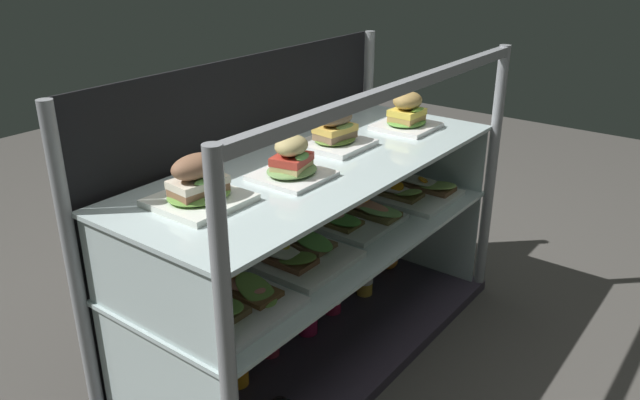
{
  "coord_description": "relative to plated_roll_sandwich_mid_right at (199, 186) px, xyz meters",
  "views": [
    {
      "loc": [
        -1.33,
        -1.01,
        1.23
      ],
      "look_at": [
        0.0,
        0.0,
        0.51
      ],
      "focal_mm": 35.25,
      "sensor_mm": 36.0,
      "label": 1
    }
  ],
  "objects": [
    {
      "name": "shelf_upper_glass",
      "position": [
        0.41,
        -0.05,
        -0.05
      ],
      "size": [
        1.26,
        0.49,
        0.01
      ],
      "primitive_type": "cube",
      "color": "silver",
      "rests_on": "riser_upper_tier"
    },
    {
      "name": "open_sandwich_tray_mid_right",
      "position": [
        -0.02,
        -0.07,
        -0.26
      ],
      "size": [
        0.26,
        0.36,
        0.06
      ],
      "color": "white",
      "rests_on": "shelf_lower_glass"
    },
    {
      "name": "juice_bottle_back_right",
      "position": [
        -0.06,
        0.01,
        -0.54
      ],
      "size": [
        0.07,
        0.07,
        0.24
      ],
      "color": "white",
      "rests_on": "case_base_deck"
    },
    {
      "name": "open_sandwich_tray_far_right",
      "position": [
        0.56,
        -0.03,
        -0.26
      ],
      "size": [
        0.26,
        0.37,
        0.06
      ],
      "color": "white",
      "rests_on": "shelf_lower_glass"
    },
    {
      "name": "juice_bottle_near_post",
      "position": [
        0.09,
        0.01,
        -0.55
      ],
      "size": [
        0.06,
        0.06,
        0.22
      ],
      "color": "orange",
      "rests_on": "case_base_deck"
    },
    {
      "name": "case_base_deck",
      "position": [
        0.41,
        -0.05,
        -0.66
      ],
      "size": [
        1.31,
        0.55,
        0.04
      ],
      "primitive_type": "cube",
      "color": "#342C3A",
      "rests_on": "ground"
    },
    {
      "name": "open_sandwich_tray_mid_left",
      "position": [
        0.27,
        -0.04,
        -0.26
      ],
      "size": [
        0.26,
        0.36,
        0.06
      ],
      "color": "white",
      "rests_on": "shelf_lower_glass"
    },
    {
      "name": "orange_fruit_beside_bottles",
      "position": [
        0.93,
        0.02,
        -0.6
      ],
      "size": [
        0.07,
        0.07,
        0.07
      ],
      "primitive_type": "sphere",
      "color": "orange",
      "rests_on": "case_base_deck"
    },
    {
      "name": "juice_bottle_front_middle",
      "position": [
        0.72,
        -0.01,
        -0.54
      ],
      "size": [
        0.06,
        0.06,
        0.24
      ],
      "color": "gold",
      "rests_on": "case_base_deck"
    },
    {
      "name": "ground_plane",
      "position": [
        0.41,
        -0.05,
        -0.69
      ],
      "size": [
        6.0,
        6.0,
        0.02
      ],
      "primitive_type": "cube",
      "color": "#474440",
      "rests_on": "ground"
    },
    {
      "name": "case_frame",
      "position": [
        0.41,
        0.09,
        -0.19
      ],
      "size": [
        1.31,
        0.55,
        0.9
      ],
      "color": "gray",
      "rests_on": "ground"
    },
    {
      "name": "riser_upper_tier",
      "position": [
        0.41,
        -0.05,
        -0.17
      ],
      "size": [
        1.24,
        0.48,
        0.23
      ],
      "color": "silver",
      "rests_on": "shelf_lower_glass"
    },
    {
      "name": "riser_lower_tier",
      "position": [
        0.41,
        -0.05,
        -0.47
      ],
      "size": [
        1.24,
        0.48,
        0.35
      ],
      "color": "silver",
      "rests_on": "case_base_deck"
    },
    {
      "name": "shelf_lower_glass",
      "position": [
        0.41,
        -0.05,
        -0.29
      ],
      "size": [
        1.26,
        0.49,
        0.01
      ],
      "primitive_type": "cube",
      "color": "silver",
      "rests_on": "riser_lower_tier"
    },
    {
      "name": "juice_bottle_back_center",
      "position": [
        0.41,
        0.0,
        -0.54
      ],
      "size": [
        0.07,
        0.07,
        0.25
      ],
      "color": "#981942",
      "rests_on": "case_base_deck"
    },
    {
      "name": "plated_roll_sandwich_far_left",
      "position": [
        0.84,
        -0.08,
        0.0
      ],
      "size": [
        0.18,
        0.18,
        0.12
      ],
      "color": "white",
      "rests_on": "shelf_upper_glass"
    },
    {
      "name": "open_sandwich_tray_left_of_center",
      "position": [
        0.85,
        -0.08,
        -0.26
      ],
      "size": [
        0.26,
        0.36,
        0.06
      ],
      "color": "white",
      "rests_on": "shelf_lower_glass"
    },
    {
      "name": "plated_roll_sandwich_right_of_center",
      "position": [
        0.26,
        -0.07,
        -0.0
      ],
      "size": [
        0.18,
        0.18,
        0.11
      ],
      "color": "white",
      "rests_on": "shelf_upper_glass"
    },
    {
      "name": "juice_bottle_front_fourth",
      "position": [
        0.25,
        0.02,
        -0.56
      ],
      "size": [
        0.06,
        0.06,
        0.2
      ],
      "color": "maroon",
      "rests_on": "case_base_deck"
    },
    {
      "name": "plated_roll_sandwich_mid_right",
      "position": [
        0.0,
        0.0,
        0.0
      ],
      "size": [
        0.2,
        0.2,
        0.12
      ],
      "color": "white",
      "rests_on": "shelf_upper_glass"
    },
    {
      "name": "juice_bottle_front_right_end",
      "position": [
        0.56,
        0.02,
        -0.55
      ],
      "size": [
        0.07,
        0.07,
        0.25
      ],
      "color": "#9E1E3E",
      "rests_on": "case_base_deck"
    },
    {
      "name": "plated_roll_sandwich_center",
      "position": [
        0.54,
        -0.0,
        -0.0
      ],
      "size": [
        0.19,
        0.19,
        0.11
      ],
      "color": "white",
      "rests_on": "shelf_upper_glass"
    }
  ]
}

